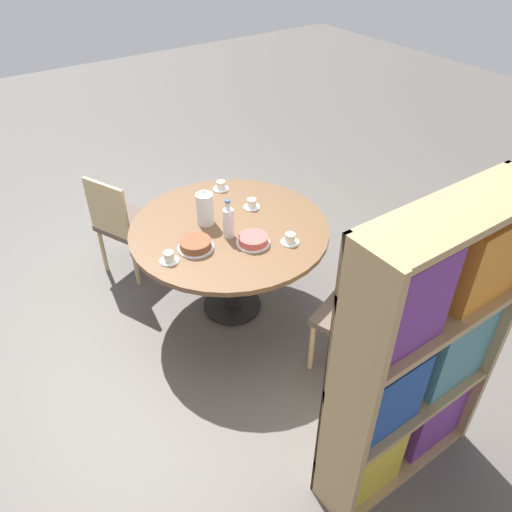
% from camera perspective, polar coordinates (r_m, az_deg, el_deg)
% --- Properties ---
extents(ground_plane, '(14.00, 14.00, 0.00)m').
position_cam_1_polar(ground_plane, '(3.92, -2.72, -5.74)').
color(ground_plane, '#56514C').
extents(dining_table, '(1.39, 1.39, 0.74)m').
position_cam_1_polar(dining_table, '(3.52, -3.02, 1.82)').
color(dining_table, black).
rests_on(dining_table, ground_plane).
extents(chair_a, '(0.55, 0.55, 0.89)m').
position_cam_1_polar(chair_a, '(4.12, -14.87, 3.73)').
color(chair_a, tan).
rests_on(chair_a, ground_plane).
extents(chair_b, '(0.54, 0.54, 0.89)m').
position_cam_1_polar(chair_b, '(3.27, 11.57, -5.65)').
color(chair_b, tan).
rests_on(chair_b, ground_plane).
extents(bookshelf, '(0.97, 0.28, 1.69)m').
position_cam_1_polar(bookshelf, '(2.55, 17.79, -11.52)').
color(bookshelf, tan).
rests_on(bookshelf, ground_plane).
extents(coffee_pot, '(0.12, 0.12, 0.27)m').
position_cam_1_polar(coffee_pot, '(3.45, -5.86, 5.49)').
color(coffee_pot, silver).
rests_on(coffee_pot, dining_table).
extents(water_bottle, '(0.07, 0.07, 0.28)m').
position_cam_1_polar(water_bottle, '(3.30, -3.17, 3.90)').
color(water_bottle, silver).
rests_on(water_bottle, dining_table).
extents(cake_main, '(0.24, 0.24, 0.06)m').
position_cam_1_polar(cake_main, '(3.25, -6.92, 1.29)').
color(cake_main, silver).
rests_on(cake_main, dining_table).
extents(cake_second, '(0.22, 0.22, 0.06)m').
position_cam_1_polar(cake_second, '(3.27, -0.32, 1.81)').
color(cake_second, silver).
rests_on(cake_second, dining_table).
extents(cup_a, '(0.12, 0.12, 0.07)m').
position_cam_1_polar(cup_a, '(3.17, -9.90, -0.18)').
color(cup_a, silver).
rests_on(cup_a, dining_table).
extents(cup_b, '(0.12, 0.12, 0.07)m').
position_cam_1_polar(cup_b, '(3.29, 3.92, 1.93)').
color(cup_b, silver).
rests_on(cup_b, dining_table).
extents(cup_c, '(0.12, 0.12, 0.07)m').
position_cam_1_polar(cup_c, '(3.66, -0.51, 5.95)').
color(cup_c, silver).
rests_on(cup_c, dining_table).
extents(cup_d, '(0.12, 0.12, 0.07)m').
position_cam_1_polar(cup_d, '(3.90, -4.02, 7.97)').
color(cup_d, silver).
rests_on(cup_d, dining_table).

